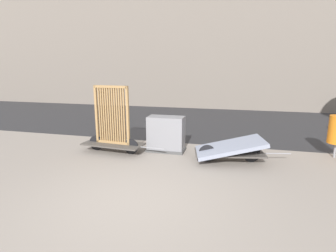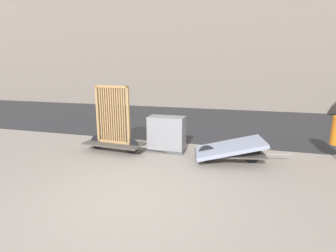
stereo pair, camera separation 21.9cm
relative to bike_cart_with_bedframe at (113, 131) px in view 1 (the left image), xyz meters
name	(u,v)px [view 1 (the left image)]	position (x,y,z in m)	size (l,w,h in m)	color
ground_plane	(134,200)	(1.67, -2.58, -0.65)	(60.00, 60.00, 0.00)	gray
road_strip	(196,121)	(1.67, 5.38, -0.65)	(56.00, 7.90, 0.01)	#2D2D30
building_facade	(212,20)	(1.67, 11.33, 4.85)	(48.00, 4.00, 11.00)	slate
bike_cart_with_bedframe	(113,131)	(0.00, 0.00, 0.00)	(2.52, 0.90, 1.96)	#4C4742
bike_cart_with_mattress	(230,149)	(3.35, 0.00, -0.29)	(2.52, 1.39, 0.65)	#4C4742
utility_cabinet	(166,135)	(1.48, 0.51, -0.17)	(1.12, 0.61, 1.05)	#4C4C4C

